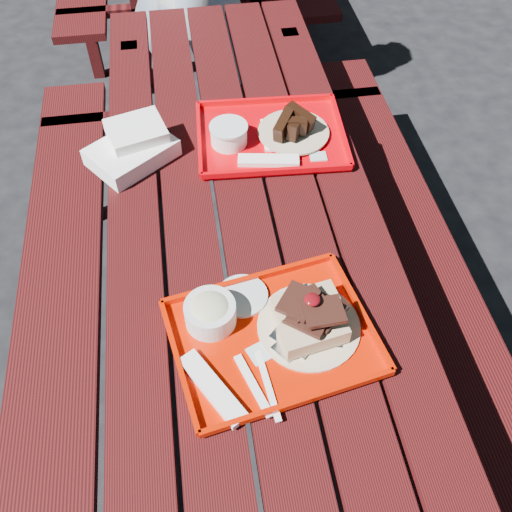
% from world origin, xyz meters
% --- Properties ---
extents(ground, '(60.00, 60.00, 0.00)m').
position_xyz_m(ground, '(0.00, 0.00, 0.00)').
color(ground, black).
rests_on(ground, ground).
extents(picnic_table_near, '(1.41, 2.40, 0.75)m').
position_xyz_m(picnic_table_near, '(-0.00, 0.00, 0.56)').
color(picnic_table_near, '#410C0C').
rests_on(picnic_table_near, ground).
extents(near_tray, '(0.50, 0.42, 0.14)m').
position_xyz_m(near_tray, '(0.00, -0.32, 0.78)').
color(near_tray, '#C41500').
rests_on(near_tray, picnic_table_near).
extents(far_tray, '(0.47, 0.37, 0.08)m').
position_xyz_m(far_tray, '(0.12, 0.35, 0.77)').
color(far_tray, '#D20008').
rests_on(far_tray, picnic_table_near).
extents(white_cloth, '(0.29, 0.28, 0.10)m').
position_xyz_m(white_cloth, '(-0.29, 0.34, 0.79)').
color(white_cloth, white).
rests_on(white_cloth, picnic_table_near).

